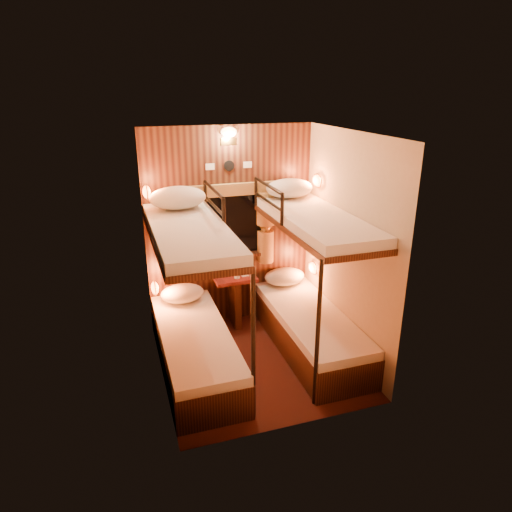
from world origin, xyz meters
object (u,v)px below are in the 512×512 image
object	(u,v)px
bunk_right	(311,304)
bottle_right	(237,270)
table	(235,294)
bottle_left	(232,267)
bunk_left	(194,321)

from	to	relation	value
bunk_right	bottle_right	xyz separation A→B (m)	(-0.64, 0.72, 0.20)
bunk_right	bottle_right	bearing A→B (deg)	131.59
table	bottle_left	world-z (taller)	bottle_left
bottle_left	bottle_right	size ratio (longest dim) A/B	0.97
bunk_left	table	xyz separation A→B (m)	(0.65, 0.78, -0.14)
bunk_left	table	distance (m)	1.02
bunk_left	bunk_right	world-z (taller)	same
bunk_left	bunk_right	distance (m)	1.30
bottle_left	table	bearing A→B (deg)	-66.24
bunk_right	bottle_left	size ratio (longest dim) A/B	7.73
bunk_left	bottle_left	bearing A→B (deg)	52.47
bunk_right	table	xyz separation A→B (m)	(-0.65, 0.78, -0.14)
bottle_left	bottle_right	bearing A→B (deg)	-75.02
bunk_right	bottle_left	distance (m)	1.07
bottle_left	bunk_left	bearing A→B (deg)	-127.53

